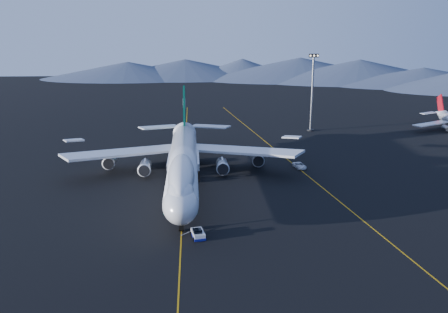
{
  "coord_description": "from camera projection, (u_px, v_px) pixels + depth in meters",
  "views": [
    {
      "loc": [
        2.4,
        -111.14,
        36.87
      ],
      "look_at": [
        9.65,
        2.87,
        6.0
      ],
      "focal_mm": 40.0,
      "sensor_mm": 36.0,
      "label": 1
    }
  ],
  "objects": [
    {
      "name": "taxiway_line_side",
      "position": [
        301.0,
        170.0,
        128.02
      ],
      "size": [
        28.08,
        198.09,
        0.01
      ],
      "primitive_type": "cube",
      "rotation": [
        0.0,
        0.0,
        0.14
      ],
      "color": "#C88B0B",
      "rests_on": "ground"
    },
    {
      "name": "ground",
      "position": [
        184.0,
        185.0,
        116.55
      ],
      "size": [
        500.0,
        500.0,
        0.0
      ],
      "primitive_type": "plane",
      "color": "black",
      "rests_on": "ground"
    },
    {
      "name": "boeing_747",
      "position": [
        183.0,
        161.0,
        115.06
      ],
      "size": [
        59.62,
        72.43,
        19.37
      ],
      "color": "silver",
      "rests_on": "ground"
    },
    {
      "name": "service_van",
      "position": [
        299.0,
        165.0,
        129.99
      ],
      "size": [
        3.24,
        5.47,
        1.43
      ],
      "primitive_type": "imported",
      "rotation": [
        0.0,
        0.0,
        0.18
      ],
      "color": "white",
      "rests_on": "ground"
    },
    {
      "name": "pushback_tug",
      "position": [
        198.0,
        234.0,
        88.16
      ],
      "size": [
        2.92,
        4.39,
        1.78
      ],
      "rotation": [
        0.0,
        0.0,
        0.18
      ],
      "color": "silver",
      "rests_on": "ground"
    },
    {
      "name": "taxiway_line_main",
      "position": [
        184.0,
        185.0,
        116.54
      ],
      "size": [
        0.25,
        220.0,
        0.01
      ],
      "primitive_type": "cube",
      "color": "#C88B0B",
      "rests_on": "ground"
    },
    {
      "name": "floodlight_mast",
      "position": [
        312.0,
        92.0,
        171.42
      ],
      "size": [
        3.28,
        2.46,
        26.54
      ],
      "rotation": [
        0.0,
        0.0,
        0.3
      ],
      "color": "black",
      "rests_on": "ground"
    }
  ]
}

